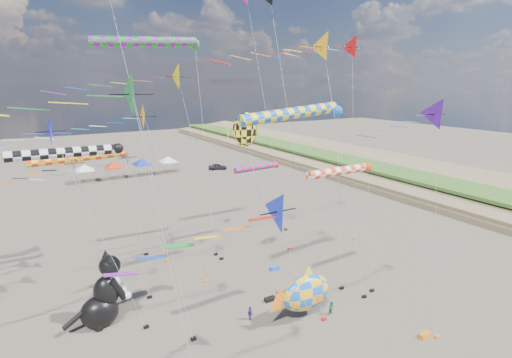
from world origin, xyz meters
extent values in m
cone|color=#197F31|center=(-9.52, 6.04, 16.79)|extent=(2.07, 2.22, 2.28)
cylinder|color=#B2B2B2|center=(-8.47, 6.04, 8.39)|extent=(2.12, 0.02, 16.79)
cone|color=#1383BB|center=(-5.90, 22.31, 10.76)|extent=(1.61, 1.72, 1.78)
cylinder|color=#B2B2B2|center=(-4.83, 22.31, 5.38)|extent=(2.17, 0.02, 10.77)
cube|color=black|center=(-3.75, 22.31, 0.10)|extent=(0.36, 0.24, 0.20)
cone|color=#1514DD|center=(-11.32, 12.41, 14.53)|extent=(1.67, 1.79, 1.85)
cylinder|color=#B2B2B2|center=(-9.97, 12.41, 7.26)|extent=(2.74, 0.02, 14.53)
cube|color=black|center=(-8.61, 12.41, 0.10)|extent=(0.36, 0.24, 0.20)
cone|color=red|center=(14.56, 16.94, 20.50)|extent=(2.29, 2.45, 2.53)
cylinder|color=#B2B2B2|center=(15.33, 16.94, 10.25)|extent=(1.56, 0.02, 20.50)
cube|color=black|center=(16.09, 16.94, 0.10)|extent=(0.36, 0.24, 0.20)
cone|color=yellow|center=(5.74, 7.47, 19.62)|extent=(2.05, 2.20, 2.26)
cylinder|color=#B2B2B2|center=(6.87, 7.47, 9.81)|extent=(2.30, 0.02, 19.63)
cube|color=black|center=(8.01, 7.47, 0.10)|extent=(0.36, 0.24, 0.20)
cylinder|color=#B2B2B2|center=(6.94, 18.50, 12.43)|extent=(2.72, 0.02, 24.87)
cube|color=black|center=(8.28, 18.50, 0.10)|extent=(0.36, 0.24, 0.20)
cone|color=#4D158F|center=(6.33, 1.03, 15.52)|extent=(1.87, 2.00, 2.06)
cylinder|color=#B2B2B2|center=(7.40, 1.03, 7.76)|extent=(2.15, 0.02, 15.52)
cube|color=black|center=(8.46, 1.03, 0.10)|extent=(0.36, 0.24, 0.20)
cone|color=#D55817|center=(-11.39, 19.06, 11.45)|extent=(1.42, 1.52, 1.56)
cylinder|color=#B2B2B2|center=(-10.56, 19.06, 5.72)|extent=(1.67, 0.02, 11.45)
cube|color=black|center=(-9.74, 19.06, 0.10)|extent=(0.36, 0.24, 0.20)
cylinder|color=#B2B2B2|center=(-7.28, 9.40, 11.40)|extent=(2.19, 0.02, 22.81)
cube|color=black|center=(-6.20, 9.40, 0.10)|extent=(0.36, 0.24, 0.20)
cone|color=#172CCD|center=(-5.07, 0.54, 12.13)|extent=(1.80, 1.93, 1.99)
cylinder|color=#B2B2B2|center=(-3.24, 0.54, 6.06)|extent=(3.69, 0.02, 12.13)
cone|color=yellow|center=(-2.20, 19.95, 17.71)|extent=(2.35, 2.51, 2.59)
cylinder|color=#B2B2B2|center=(-0.60, 19.95, 8.85)|extent=(3.24, 0.02, 17.71)
cube|color=black|center=(1.01, 19.95, 0.10)|extent=(0.36, 0.24, 0.20)
cylinder|color=#B2B2B2|center=(4.73, 12.24, 11.80)|extent=(3.67, 0.02, 23.61)
cube|color=black|center=(6.56, 12.24, 0.10)|extent=(0.36, 0.24, 0.20)
cone|color=#FF8F03|center=(-4.92, 16.46, 14.78)|extent=(1.98, 2.12, 2.19)
cylinder|color=#B2B2B2|center=(-3.53, 16.46, 7.39)|extent=(2.80, 0.02, 14.79)
cube|color=black|center=(-2.15, 16.46, 0.10)|extent=(0.36, 0.24, 0.20)
cylinder|color=#198927|center=(-4.95, 21.19, 20.49)|extent=(8.86, 0.86, 0.86)
sphere|color=#198927|center=(-0.52, 21.19, 20.49)|extent=(0.91, 0.91, 0.91)
cylinder|color=#B2B2B2|center=(0.23, 21.19, 10.24)|extent=(1.52, 0.02, 20.49)
cube|color=black|center=(0.98, 21.19, 0.10)|extent=(0.36, 0.24, 0.20)
cylinder|color=#F93715|center=(-10.66, 24.86, 10.64)|extent=(8.05, 0.71, 0.71)
sphere|color=#F93715|center=(-6.64, 24.86, 10.64)|extent=(0.75, 0.75, 0.75)
cylinder|color=#B2B2B2|center=(-5.89, 24.86, 5.32)|extent=(1.52, 0.02, 10.65)
cube|color=black|center=(-5.14, 24.86, 0.10)|extent=(0.36, 0.24, 0.20)
cylinder|color=blue|center=(1.67, 9.46, 15.12)|extent=(8.41, 0.83, 0.83)
sphere|color=blue|center=(5.88, 9.46, 15.12)|extent=(0.87, 0.87, 0.87)
cylinder|color=#B2B2B2|center=(6.63, 9.46, 7.56)|extent=(1.52, 0.02, 15.13)
cube|color=black|center=(7.38, 9.46, 0.10)|extent=(0.36, 0.24, 0.20)
cylinder|color=black|center=(-12.29, 16.35, 12.56)|extent=(7.12, 0.72, 0.72)
sphere|color=black|center=(-8.73, 16.35, 12.56)|extent=(0.75, 0.75, 0.75)
cylinder|color=#B2B2B2|center=(-7.98, 16.35, 6.28)|extent=(1.52, 0.02, 12.57)
cube|color=black|center=(-7.23, 16.35, 0.10)|extent=(0.36, 0.24, 0.20)
cylinder|color=red|center=(7.06, 23.38, 8.12)|extent=(5.23, 0.68, 0.68)
sphere|color=red|center=(9.67, 23.38, 8.12)|extent=(0.72, 0.72, 0.72)
cylinder|color=#B2B2B2|center=(10.42, 23.38, 4.06)|extent=(1.52, 0.02, 8.12)
cube|color=black|center=(11.17, 23.38, 0.10)|extent=(0.36, 0.24, 0.20)
cylinder|color=#E64010|center=(4.87, 7.85, 10.96)|extent=(5.86, 0.63, 0.63)
sphere|color=#E64010|center=(7.80, 7.85, 10.96)|extent=(0.66, 0.66, 0.66)
cylinder|color=#B2B2B2|center=(8.55, 7.85, 5.48)|extent=(1.52, 0.02, 10.96)
cube|color=black|center=(9.30, 7.85, 0.10)|extent=(0.36, 0.24, 0.20)
ellipsoid|color=yellow|center=(0.31, 13.56, 13.67)|extent=(2.20, 0.40, 2.64)
cone|color=yellow|center=(-1.19, 13.56, 13.67)|extent=(0.12, 1.80, 1.80)
cylinder|color=#B2B2B2|center=(1.31, 12.56, 6.83)|extent=(2.03, 2.03, 13.67)
cube|color=black|center=(2.31, 11.56, 0.10)|extent=(0.36, 0.24, 0.20)
ellipsoid|color=blue|center=(2.09, 7.66, 2.08)|extent=(4.24, 1.82, 2.79)
cone|color=orange|center=(-0.33, 7.66, 2.08)|extent=(2.05, 0.18, 2.05)
cone|color=yellow|center=(2.28, 7.66, 3.48)|extent=(1.49, 0.15, 1.49)
cylinder|color=#B2B2B2|center=(3.15, 7.16, 0.81)|extent=(0.16, 1.04, 1.64)
cube|color=red|center=(3.09, 6.66, 0.10)|extent=(0.36, 0.24, 0.20)
imported|color=gray|center=(3.96, 8.86, 0.85)|extent=(0.64, 0.44, 1.70)
imported|color=#196F38|center=(4.07, 6.97, 0.55)|extent=(0.61, 0.52, 1.10)
imported|color=#292294|center=(-1.62, 9.56, 0.53)|extent=(0.67, 0.53, 1.07)
cube|color=blue|center=(4.41, 15.41, 0.15)|extent=(0.90, 0.44, 0.30)
cube|color=orange|center=(7.81, 1.53, 0.15)|extent=(0.90, 0.44, 0.30)
cube|color=black|center=(1.06, 11.00, 0.15)|extent=(0.90, 0.44, 0.30)
cube|color=white|center=(-6.00, 60.00, 2.25)|extent=(3.00, 3.00, 0.15)
pyramid|color=white|center=(-6.00, 60.00, 3.30)|extent=(4.20, 4.20, 1.00)
cylinder|color=#999999|center=(-7.30, 58.70, 1.10)|extent=(0.08, 0.08, 2.20)
cylinder|color=#999999|center=(-4.70, 58.70, 1.10)|extent=(0.08, 0.08, 2.20)
cylinder|color=#999999|center=(-7.30, 61.30, 1.10)|extent=(0.08, 0.08, 2.20)
cylinder|color=#999999|center=(-4.70, 61.30, 1.10)|extent=(0.08, 0.08, 2.20)
cube|color=red|center=(-1.00, 60.00, 2.25)|extent=(3.00, 3.00, 0.15)
pyramid|color=red|center=(-1.00, 60.00, 3.30)|extent=(4.20, 4.20, 1.00)
cylinder|color=#999999|center=(-2.30, 58.70, 1.10)|extent=(0.08, 0.08, 2.20)
cylinder|color=#999999|center=(0.30, 58.70, 1.10)|extent=(0.08, 0.08, 2.20)
cylinder|color=#999999|center=(-2.30, 61.30, 1.10)|extent=(0.08, 0.08, 2.20)
cylinder|color=#999999|center=(0.30, 61.30, 1.10)|extent=(0.08, 0.08, 2.20)
cube|color=#1230BB|center=(4.00, 60.00, 2.25)|extent=(3.00, 3.00, 0.15)
pyramid|color=#1230BB|center=(4.00, 60.00, 3.30)|extent=(4.20, 4.20, 1.00)
cylinder|color=#999999|center=(2.70, 58.70, 1.10)|extent=(0.08, 0.08, 2.20)
cylinder|color=#999999|center=(5.30, 58.70, 1.10)|extent=(0.08, 0.08, 2.20)
cylinder|color=#999999|center=(2.70, 61.30, 1.10)|extent=(0.08, 0.08, 2.20)
cylinder|color=#999999|center=(5.30, 61.30, 1.10)|extent=(0.08, 0.08, 2.20)
cube|color=white|center=(9.00, 60.00, 2.25)|extent=(3.00, 3.00, 0.15)
pyramid|color=white|center=(9.00, 60.00, 3.30)|extent=(4.20, 4.20, 1.00)
cylinder|color=#999999|center=(7.70, 58.70, 1.10)|extent=(0.08, 0.08, 2.20)
cylinder|color=#999999|center=(10.30, 58.70, 1.10)|extent=(0.08, 0.08, 2.20)
cylinder|color=#999999|center=(7.70, 61.30, 1.10)|extent=(0.08, 0.08, 2.20)
cylinder|color=#999999|center=(10.30, 61.30, 1.10)|extent=(0.08, 0.08, 2.20)
imported|color=#26262D|center=(18.51, 58.00, 0.63)|extent=(3.95, 2.58, 1.25)
camera|label=1|loc=(-14.66, -13.45, 17.31)|focal=28.00mm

